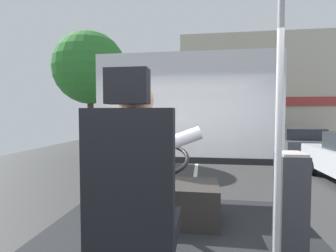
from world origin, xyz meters
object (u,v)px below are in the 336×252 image
at_px(driver_seat, 134,210).
at_px(bus_driver, 139,170).
at_px(parked_car_green, 249,127).
at_px(fare_box, 290,205).
at_px(parked_car_charcoal, 295,141).
at_px(handrail_pole, 279,128).
at_px(parked_car_red, 267,133).
at_px(steering_console, 166,200).

xyz_separation_m(driver_seat, bus_driver, (0.00, 0.11, 0.20)).
bearing_deg(parked_car_green, fare_box, -99.31).
distance_m(driver_seat, parked_car_charcoal, 11.85).
height_order(bus_driver, parked_car_charcoal, bus_driver).
distance_m(handrail_pole, parked_car_charcoal, 11.21).
bearing_deg(bus_driver, parked_car_charcoal, 66.76).
distance_m(driver_seat, parked_car_green, 22.77).
distance_m(handrail_pole, parked_car_red, 16.54).
height_order(driver_seat, fare_box, driver_seat).
height_order(bus_driver, parked_car_green, bus_driver).
relative_size(handrail_pole, parked_car_red, 0.48).
bearing_deg(bus_driver, parked_car_red, 73.81).
bearing_deg(fare_box, handrail_pole, -120.94).
relative_size(bus_driver, fare_box, 0.98).
xyz_separation_m(parked_car_charcoal, parked_car_green, (-0.02, 11.41, 0.03)).
bearing_deg(driver_seat, steering_console, 90.00).
bearing_deg(fare_box, bus_driver, -150.87).
bearing_deg(parked_car_red, bus_driver, -106.19).
relative_size(handrail_pole, parked_car_green, 0.48).
height_order(driver_seat, parked_car_charcoal, driver_seat).
height_order(handrail_pole, parked_car_red, handrail_pole).
bearing_deg(parked_car_green, driver_seat, -101.68).
bearing_deg(parked_car_red, parked_car_green, 91.26).
bearing_deg(parked_car_red, fare_box, -103.13).
bearing_deg(handrail_pole, fare_box, 59.06).
bearing_deg(parked_car_red, steering_console, -107.30).
height_order(steering_console, handrail_pole, handrail_pole).
xyz_separation_m(handrail_pole, parked_car_charcoal, (3.75, 10.49, -1.18)).
relative_size(driver_seat, parked_car_red, 0.32).
relative_size(steering_console, parked_car_green, 0.26).
relative_size(driver_seat, handrail_pole, 0.66).
xyz_separation_m(driver_seat, steering_console, (-0.00, 1.22, -0.36)).
height_order(handrail_pole, fare_box, handrail_pole).
bearing_deg(fare_box, driver_seat, -146.46).
distance_m(handrail_pole, fare_box, 0.73).
bearing_deg(parked_car_green, steering_console, -102.33).
bearing_deg(handrail_pole, steering_console, 136.75).
distance_m(fare_box, parked_car_charcoal, 10.79).
distance_m(fare_box, parked_car_green, 21.88).
height_order(fare_box, parked_car_red, fare_box).
xyz_separation_m(handrail_pole, fare_box, (0.19, 0.32, -0.62)).
relative_size(driver_seat, bus_driver, 1.67).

